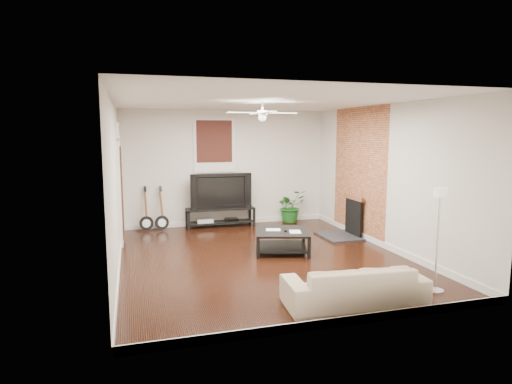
{
  "coord_description": "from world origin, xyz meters",
  "views": [
    {
      "loc": [
        -2.24,
        -7.34,
        2.26
      ],
      "look_at": [
        0.0,
        0.4,
        1.15
      ],
      "focal_mm": 30.35,
      "sensor_mm": 36.0,
      "label": 1
    }
  ],
  "objects": [
    {
      "name": "sofa",
      "position": [
        0.53,
        -2.44,
        0.27
      ],
      "size": [
        1.9,
        0.86,
        0.54
      ],
      "primitive_type": "imported",
      "rotation": [
        0.0,
        0.0,
        3.07
      ],
      "color": "tan",
      "rests_on": "floor"
    },
    {
      "name": "floor_lamp",
      "position": [
        1.88,
        -2.34,
        0.75
      ],
      "size": [
        0.27,
        0.27,
        1.51
      ],
      "primitive_type": null,
      "rotation": [
        0.0,
        0.0,
        -0.08
      ],
      "color": "silver",
      "rests_on": "floor"
    },
    {
      "name": "door_left",
      "position": [
        -2.46,
        1.9,
        1.25
      ],
      "size": [
        0.08,
        1.0,
        2.5
      ],
      "primitive_type": "cube",
      "color": "white",
      "rests_on": "wall_left"
    },
    {
      "name": "room",
      "position": [
        0.0,
        0.0,
        1.4
      ],
      "size": [
        5.01,
        6.01,
        2.81
      ],
      "color": "black",
      "rests_on": "ground"
    },
    {
      "name": "brick_accent",
      "position": [
        2.49,
        1.0,
        1.4
      ],
      "size": [
        0.02,
        2.2,
        2.8
      ],
      "primitive_type": "cube",
      "color": "#9E5533",
      "rests_on": "floor"
    },
    {
      "name": "tv",
      "position": [
        -0.21,
        2.8,
        0.88
      ],
      "size": [
        1.47,
        0.19,
        0.85
      ],
      "primitive_type": "imported",
      "color": "black",
      "rests_on": "tv_stand"
    },
    {
      "name": "fireplace",
      "position": [
        2.2,
        1.0,
        0.46
      ],
      "size": [
        0.8,
        1.1,
        0.92
      ],
      "primitive_type": "cube",
      "color": "black",
      "rests_on": "floor"
    },
    {
      "name": "tv_stand",
      "position": [
        -0.21,
        2.78,
        0.23
      ],
      "size": [
        1.64,
        0.44,
        0.46
      ],
      "primitive_type": "cube",
      "color": "black",
      "rests_on": "floor"
    },
    {
      "name": "window_back",
      "position": [
        -0.3,
        2.97,
        1.95
      ],
      "size": [
        1.0,
        0.06,
        1.3
      ],
      "primitive_type": "cube",
      "color": "black",
      "rests_on": "wall_back"
    },
    {
      "name": "ceiling_fan",
      "position": [
        0.0,
        0.0,
        2.6
      ],
      "size": [
        1.24,
        1.24,
        0.32
      ],
      "primitive_type": null,
      "color": "white",
      "rests_on": "ceiling"
    },
    {
      "name": "guitar_right",
      "position": [
        -1.6,
        2.72,
        0.52
      ],
      "size": [
        0.36,
        0.29,
        1.04
      ],
      "primitive_type": null,
      "rotation": [
        0.0,
        0.0,
        0.22
      ],
      "color": "black",
      "rests_on": "floor"
    },
    {
      "name": "coffee_table",
      "position": [
        0.47,
        0.25,
        0.21
      ],
      "size": [
        1.22,
        1.22,
        0.41
      ],
      "primitive_type": "cube",
      "rotation": [
        0.0,
        0.0,
        -0.29
      ],
      "color": "black",
      "rests_on": "floor"
    },
    {
      "name": "potted_plant",
      "position": [
        1.61,
        2.82,
        0.41
      ],
      "size": [
        0.89,
        0.82,
        0.82
      ],
      "primitive_type": "imported",
      "rotation": [
        0.0,
        0.0,
        0.27
      ],
      "color": "#1B5F1D",
      "rests_on": "floor"
    },
    {
      "name": "guitar_left",
      "position": [
        -1.95,
        2.75,
        0.52
      ],
      "size": [
        0.35,
        0.26,
        1.04
      ],
      "primitive_type": null,
      "rotation": [
        0.0,
        0.0,
        0.12
      ],
      "color": "black",
      "rests_on": "floor"
    }
  ]
}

